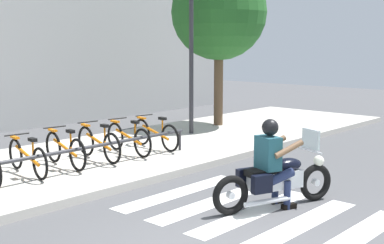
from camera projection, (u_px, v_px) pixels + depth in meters
name	position (u px, v px, depth m)	size (l,w,h in m)	color
sidewalk	(16.00, 176.00, 9.80)	(24.00, 4.40, 0.15)	#B7B2A8
crosswalk_stripe_1	(353.00, 238.00, 6.81)	(2.80, 0.40, 0.01)	white
crosswalk_stripe_2	(300.00, 224.00, 7.35)	(2.80, 0.40, 0.01)	white
crosswalk_stripe_3	(254.00, 212.00, 7.88)	(2.80, 0.40, 0.01)	white
crosswalk_stripe_4	(215.00, 202.00, 8.41)	(2.80, 0.40, 0.01)	white
crosswalk_stripe_5	(179.00, 192.00, 8.94)	(2.80, 0.40, 0.01)	white
motorcycle	(276.00, 180.00, 8.06)	(2.14, 0.99, 1.21)	black
rider	(272.00, 157.00, 7.98)	(0.75, 0.68, 1.43)	#1E4C59
bicycle_3	(27.00, 157.00, 9.52)	(0.48, 1.69, 0.73)	black
bicycle_4	(65.00, 149.00, 10.12)	(0.48, 1.66, 0.78)	black
bicycle_5	(98.00, 143.00, 10.72)	(0.48, 1.70, 0.79)	black
bicycle_6	(128.00, 138.00, 11.32)	(0.48, 1.71, 0.77)	black
bicycle_7	(155.00, 134.00, 11.92)	(0.48, 1.72, 0.77)	black
bike_rack	(63.00, 153.00, 9.44)	(6.35, 0.07, 0.49)	#333338
street_lamp	(191.00, 45.00, 13.66)	(0.28, 0.28, 4.18)	#2D2D33
tree_near_rack	(219.00, 13.00, 14.99)	(2.81, 2.81, 4.90)	brown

